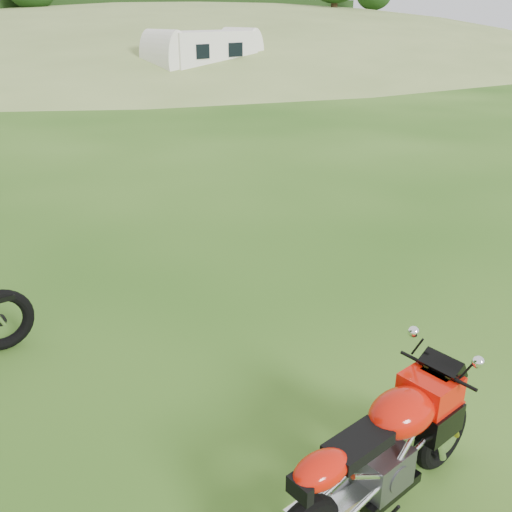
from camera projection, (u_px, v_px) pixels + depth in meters
ground at (303, 344)px, 5.94m from camera, size 120.00×120.00×0.00m
hillside at (198, 53)px, 48.53m from camera, size 80.00×64.00×8.00m
hedgerow at (198, 53)px, 48.53m from camera, size 36.00×1.20×8.60m
sport_motorcycle at (383, 447)px, 3.72m from camera, size 1.94×0.57×1.15m
tent_right at (165, 61)px, 25.66m from camera, size 2.78×2.78×2.35m
caravan at (204, 60)px, 24.95m from camera, size 5.60×3.01×2.51m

